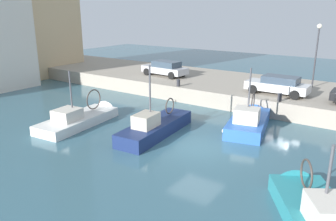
% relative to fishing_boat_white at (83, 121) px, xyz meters
% --- Properties ---
extents(water_surface, '(80.00, 80.00, 0.00)m').
position_rel_fishing_boat_white_xyz_m(water_surface, '(0.73, -8.08, -0.10)').
color(water_surface, '#386070').
rests_on(water_surface, ground).
extents(quay_wall, '(9.00, 56.00, 1.20)m').
position_rel_fishing_boat_white_xyz_m(quay_wall, '(12.23, -8.08, 0.50)').
color(quay_wall, '#9E9384').
rests_on(quay_wall, ground).
extents(fishing_boat_white, '(6.61, 2.61, 4.48)m').
position_rel_fishing_boat_white_xyz_m(fishing_boat_white, '(0.00, 0.00, 0.00)').
color(fishing_boat_white, white).
rests_on(fishing_boat_white, ground).
extents(fishing_boat_teal, '(6.09, 4.82, 4.06)m').
position_rel_fishing_boat_white_xyz_m(fishing_boat_teal, '(-2.71, -14.65, 0.02)').
color(fishing_boat_teal, teal).
rests_on(fishing_boat_teal, ground).
extents(fishing_boat_navy, '(6.84, 2.18, 4.97)m').
position_rel_fishing_boat_white_xyz_m(fishing_boat_navy, '(1.29, -5.08, 0.00)').
color(fishing_boat_navy, navy).
rests_on(fishing_boat_navy, ground).
extents(fishing_boat_blue, '(6.16, 3.22, 4.79)m').
position_rel_fishing_boat_white_xyz_m(fishing_boat_blue, '(5.36, -9.13, 0.02)').
color(fishing_boat_blue, '#2D60B7').
rests_on(fishing_boat_blue, ground).
extents(parked_car_silver, '(2.15, 4.44, 1.36)m').
position_rel_fishing_boat_white_xyz_m(parked_car_silver, '(11.04, 1.28, 1.80)').
color(parked_car_silver, '#B7B7BC').
rests_on(parked_car_silver, quay_wall).
extents(parked_car_white, '(1.91, 4.36, 1.33)m').
position_rel_fishing_boat_white_xyz_m(parked_car_white, '(9.93, -9.36, 1.79)').
color(parked_car_white, silver).
rests_on(parked_car_white, quay_wall).
extents(mooring_bollard_mid, '(0.28, 0.28, 0.55)m').
position_rel_fishing_boat_white_xyz_m(mooring_bollard_mid, '(8.08, -10.08, 1.37)').
color(mooring_bollard_mid, '#2D2D33').
rests_on(mooring_bollard_mid, quay_wall).
extents(mooring_bollard_north, '(0.28, 0.28, 0.55)m').
position_rel_fishing_boat_white_xyz_m(mooring_bollard_north, '(8.08, -2.08, 1.37)').
color(mooring_bollard_north, '#2D2D33').
rests_on(mooring_bollard_north, quay_wall).
extents(quay_streetlamp, '(0.36, 0.36, 4.83)m').
position_rel_fishing_boat_white_xyz_m(quay_streetlamp, '(13.73, -10.89, 4.35)').
color(quay_streetlamp, '#38383D').
rests_on(quay_streetlamp, quay_wall).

